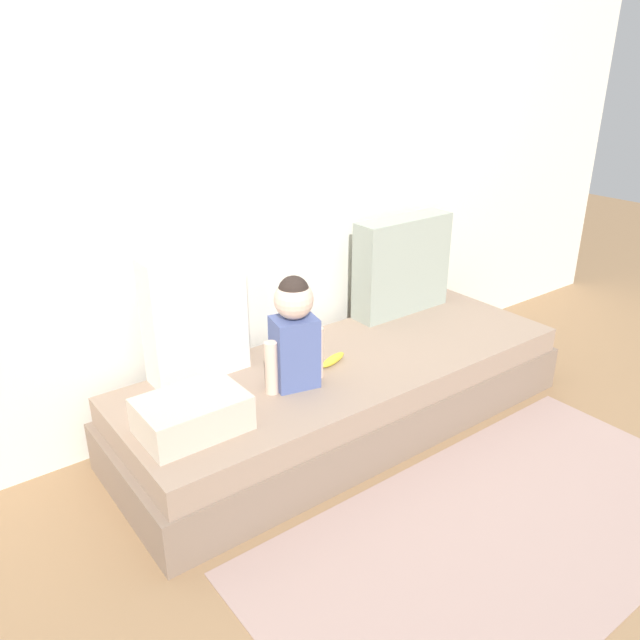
% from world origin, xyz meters
% --- Properties ---
extents(ground_plane, '(12.00, 12.00, 0.00)m').
position_xyz_m(ground_plane, '(0.00, 0.00, 0.00)').
color(ground_plane, '#93704C').
extents(back_wall, '(5.48, 0.10, 2.23)m').
position_xyz_m(back_wall, '(0.00, 0.53, 1.12)').
color(back_wall, silver).
rests_on(back_wall, ground).
extents(couch, '(2.28, 0.80, 0.35)m').
position_xyz_m(couch, '(0.00, 0.00, 0.17)').
color(couch, '#826C5B').
rests_on(couch, ground).
extents(throw_pillow_left, '(0.44, 0.16, 0.57)m').
position_xyz_m(throw_pillow_left, '(-0.63, 0.30, 0.64)').
color(throw_pillow_left, silver).
rests_on(throw_pillow_left, couch).
extents(throw_pillow_right, '(0.59, 0.16, 0.53)m').
position_xyz_m(throw_pillow_right, '(0.63, 0.30, 0.62)').
color(throw_pillow_right, '#99A393').
rests_on(throw_pillow_right, couch).
extents(toddler, '(0.30, 0.19, 0.50)m').
position_xyz_m(toddler, '(-0.34, -0.04, 0.61)').
color(toddler, '#4C5B93').
rests_on(toddler, couch).
extents(banana, '(0.18, 0.09, 0.04)m').
position_xyz_m(banana, '(-0.08, 0.01, 0.37)').
color(banana, yellow).
rests_on(banana, couch).
extents(folded_blanket, '(0.40, 0.28, 0.14)m').
position_xyz_m(folded_blanket, '(-0.86, -0.10, 0.42)').
color(folded_blanket, beige).
rests_on(folded_blanket, couch).
extents(floor_rug, '(2.05, 1.00, 0.01)m').
position_xyz_m(floor_rug, '(0.00, -0.95, 0.00)').
color(floor_rug, tan).
rests_on(floor_rug, ground).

